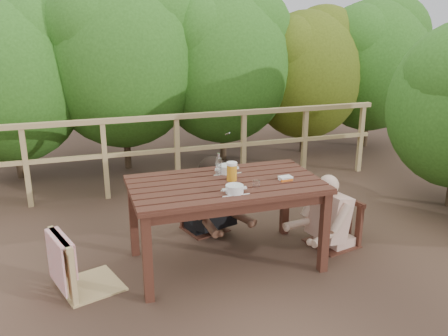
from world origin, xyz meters
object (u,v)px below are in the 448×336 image
object	(u,v)px
diner_right	(339,186)
beer_glass	(232,172)
chair_far	(204,194)
butter_tub	(285,179)
bottle	(219,165)
chair_right	(334,204)
chair_left	(86,233)
woman	(203,172)
tumbler	(256,184)
table	(226,224)
soup_near	(234,190)
soup_far	(227,170)

from	to	relation	value
diner_right	beer_glass	xyz separation A→B (m)	(-1.09, -0.01, 0.25)
chair_far	butter_tub	xyz separation A→B (m)	(0.51, -0.87, 0.39)
bottle	chair_right	bearing A→B (deg)	-7.87
diner_right	beer_glass	distance (m)	1.12
chair_far	chair_right	xyz separation A→B (m)	(1.12, -0.72, 0.02)
diner_right	butter_tub	distance (m)	0.68
chair_left	woman	distance (m)	1.47
chair_right	tumbler	distance (m)	1.01
chair_right	butter_tub	size ratio (longest dim) A/B	7.47
chair_left	chair_far	size ratio (longest dim) A/B	1.20
beer_glass	bottle	bearing A→B (deg)	113.50
table	diner_right	size ratio (longest dim) A/B	1.37
chair_right	soup_near	size ratio (longest dim) A/B	3.48
diner_right	soup_far	distance (m)	1.10
soup_far	bottle	xyz separation A→B (m)	(-0.10, -0.05, 0.07)
chair_far	tumbler	world-z (taller)	tumbler
woman	soup_far	distance (m)	0.56
soup_near	tumbler	world-z (taller)	soup_near
table	chair_right	world-z (taller)	chair_right
chair_left	chair_far	bearing A→B (deg)	-74.96
woman	butter_tub	xyz separation A→B (m)	(0.51, -0.89, 0.16)
table	butter_tub	distance (m)	0.67
chair_left	tumbler	bearing A→B (deg)	-114.08
soup_near	soup_far	world-z (taller)	soup_far
chair_right	soup_far	xyz separation A→B (m)	(-1.03, 0.21, 0.38)
tumbler	table	bearing A→B (deg)	135.92
soup_near	bottle	world-z (taller)	bottle
tumbler	diner_right	bearing A→B (deg)	13.49
woman	butter_tub	distance (m)	1.03
woman	soup_near	size ratio (longest dim) A/B	5.15
diner_right	soup_near	distance (m)	1.23
tumbler	soup_far	bearing A→B (deg)	105.47
chair_left	woman	world-z (taller)	woman
chair_right	soup_near	world-z (taller)	chair_right
table	chair_left	size ratio (longest dim) A/B	1.71
table	woman	size ratio (longest dim) A/B	1.30
chair_right	soup_near	bearing A→B (deg)	-87.54
chair_left	woman	xyz separation A→B (m)	(1.22, 0.81, 0.15)
chair_far	butter_tub	bearing A→B (deg)	-76.34
chair_left	beer_glass	world-z (taller)	chair_left
woman	chair_left	bearing A→B (deg)	16.67
table	butter_tub	xyz separation A→B (m)	(0.52, -0.12, 0.41)
chair_right	chair_left	bearing A→B (deg)	-101.07
diner_right	bottle	world-z (taller)	diner_right
chair_far	chair_right	distance (m)	1.33
woman	diner_right	size ratio (longest dim) A/B	1.05
table	chair_left	bearing A→B (deg)	-177.89
soup_far	tumbler	xyz separation A→B (m)	(0.12, -0.43, -0.01)
woman	bottle	xyz separation A→B (m)	(-0.01, -0.58, 0.24)
bottle	butter_tub	distance (m)	0.61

